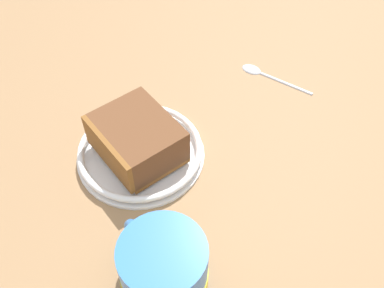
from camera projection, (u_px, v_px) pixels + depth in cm
name	position (u px, v px, depth cm)	size (l,w,h in cm)	color
ground_plane	(179.00, 178.00, 56.38)	(155.89, 155.89, 3.50)	#936D47
small_plate	(141.00, 152.00, 55.77)	(16.04, 16.04, 1.70)	white
cake_slice	(137.00, 139.00, 53.66)	(9.55, 10.91, 5.15)	brown
tea_mug	(164.00, 275.00, 40.93)	(8.02, 10.76, 10.28)	#3372BF
teaspoon	(262.00, 72.00, 66.11)	(5.91, 10.84, 0.80)	silver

